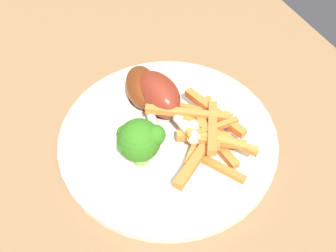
{
  "coord_description": "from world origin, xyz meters",
  "views": [
    {
      "loc": [
        -0.38,
        0.13,
        1.18
      ],
      "look_at": [
        -0.08,
        -0.01,
        0.76
      ],
      "focal_mm": 43.2,
      "sensor_mm": 36.0,
      "label": 1
    }
  ],
  "objects": [
    {
      "name": "dining_table",
      "position": [
        0.0,
        0.0,
        0.62
      ],
      "size": [
        1.19,
        0.7,
        0.73
      ],
      "color": "#8E6B47",
      "rests_on": "ground_plane"
    },
    {
      "name": "dinner_plate",
      "position": [
        -0.08,
        -0.01,
        0.74
      ],
      "size": [
        0.3,
        0.3,
        0.01
      ],
      "primitive_type": "cylinder",
      "color": "white",
      "rests_on": "dining_table"
    },
    {
      "name": "broccoli_floret_front",
      "position": [
        -0.1,
        0.03,
        0.79
      ],
      "size": [
        0.05,
        0.06,
        0.07
      ],
      "color": "#93AC5C",
      "rests_on": "dinner_plate"
    },
    {
      "name": "carrot_fries_pile",
      "position": [
        -0.11,
        -0.06,
        0.76
      ],
      "size": [
        0.16,
        0.12,
        0.03
      ],
      "color": "orange",
      "rests_on": "dinner_plate"
    },
    {
      "name": "chicken_drumstick_near",
      "position": [
        -0.0,
        -0.01,
        0.76
      ],
      "size": [
        0.13,
        0.06,
        0.04
      ],
      "color": "#4C1B0A",
      "rests_on": "dinner_plate"
    },
    {
      "name": "chicken_drumstick_far",
      "position": [
        -0.03,
        -0.02,
        0.77
      ],
      "size": [
        0.13,
        0.07,
        0.05
      ],
      "color": "#5D190C",
      "rests_on": "dinner_plate"
    },
    {
      "name": "chicken_drumstick_extra",
      "position": [
        -0.03,
        -0.02,
        0.77
      ],
      "size": [
        0.14,
        0.06,
        0.05
      ],
      "color": "maroon",
      "rests_on": "dinner_plate"
    }
  ]
}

